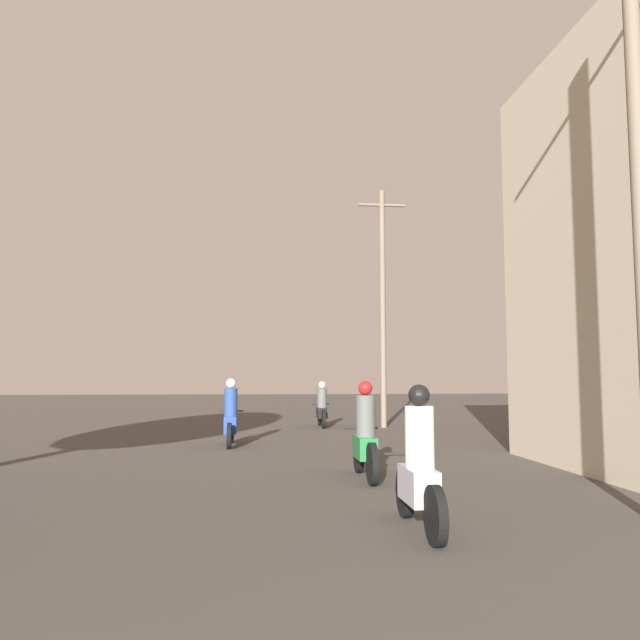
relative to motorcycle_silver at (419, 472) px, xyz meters
The scene contains 6 objects.
motorcycle_silver is the anchor object (origin of this frame).
motorcycle_green 3.52m from the motorcycle_silver, 89.95° to the left, with size 0.60×2.00×1.62m.
motorcycle_blue 9.09m from the motorcycle_silver, 105.64° to the left, with size 0.60×1.95×1.65m.
motorcycle_black 14.24m from the motorcycle_silver, 88.52° to the left, with size 0.60×1.88×1.53m.
utility_pole_near 4.60m from the motorcycle_silver, ahead, with size 1.60×0.20×8.01m.
utility_pole_far 14.39m from the motorcycle_silver, 80.12° to the left, with size 1.60×0.20×8.06m.
Camera 1 is at (0.22, -0.26, 1.70)m, focal length 35.00 mm.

